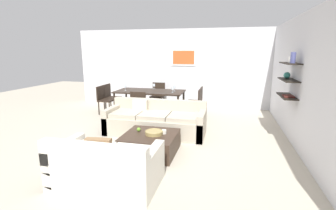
{
  "coord_description": "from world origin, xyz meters",
  "views": [
    {
      "loc": [
        1.62,
        -5.13,
        1.95
      ],
      "look_at": [
        0.31,
        0.2,
        0.75
      ],
      "focal_mm": 26.42,
      "sensor_mm": 36.0,
      "label": 1
    }
  ],
  "objects_px": {
    "loveseat_white": "(106,167)",
    "candle_jar": "(164,132)",
    "decorative_bowl": "(154,132)",
    "dining_chair_head": "(158,94)",
    "dining_chair_right_far": "(197,99)",
    "dining_chair_left_far": "(110,95)",
    "sofa_beige": "(155,122)",
    "wine_glass_right_far": "(174,87)",
    "dining_table": "(150,93)",
    "coffee_table": "(150,143)",
    "dining_chair_left_near": "(104,98)",
    "wine_glass_left_near": "(125,86)",
    "wine_glass_head": "(154,85)",
    "apple_on_coffee_table": "(139,129)",
    "dining_chair_right_near": "(195,102)",
    "dining_chair_foot": "(140,105)",
    "wine_glass_right_near": "(173,89)"
  },
  "relations": [
    {
      "from": "wine_glass_right_near",
      "to": "wine_glass_right_far",
      "type": "height_order",
      "value": "wine_glass_right_near"
    },
    {
      "from": "dining_chair_foot",
      "to": "wine_glass_head",
      "type": "height_order",
      "value": "wine_glass_head"
    },
    {
      "from": "dining_chair_right_near",
      "to": "dining_chair_right_far",
      "type": "height_order",
      "value": "same"
    },
    {
      "from": "apple_on_coffee_table",
      "to": "dining_chair_head",
      "type": "relative_size",
      "value": 0.09
    },
    {
      "from": "candle_jar",
      "to": "dining_table",
      "type": "xyz_separation_m",
      "value": [
        -1.18,
        2.77,
        0.27
      ]
    },
    {
      "from": "loveseat_white",
      "to": "dining_chair_left_far",
      "type": "relative_size",
      "value": 1.73
    },
    {
      "from": "candle_jar",
      "to": "dining_table",
      "type": "relative_size",
      "value": 0.04
    },
    {
      "from": "sofa_beige",
      "to": "dining_table",
      "type": "distance_m",
      "value": 1.89
    },
    {
      "from": "dining_chair_right_near",
      "to": "dining_chair_foot",
      "type": "distance_m",
      "value": 1.6
    },
    {
      "from": "wine_glass_head",
      "to": "dining_chair_head",
      "type": "bearing_deg",
      "value": 90.0
    },
    {
      "from": "decorative_bowl",
      "to": "dining_table",
      "type": "relative_size",
      "value": 0.17
    },
    {
      "from": "dining_chair_right_near",
      "to": "wine_glass_right_far",
      "type": "distance_m",
      "value": 0.86
    },
    {
      "from": "sofa_beige",
      "to": "dining_chair_foot",
      "type": "relative_size",
      "value": 2.67
    },
    {
      "from": "decorative_bowl",
      "to": "wine_glass_right_far",
      "type": "distance_m",
      "value": 3.01
    },
    {
      "from": "dining_chair_head",
      "to": "dining_chair_left_near",
      "type": "bearing_deg",
      "value": -141.7
    },
    {
      "from": "coffee_table",
      "to": "wine_glass_right_near",
      "type": "relative_size",
      "value": 6.19
    },
    {
      "from": "sofa_beige",
      "to": "wine_glass_right_far",
      "type": "relative_size",
      "value": 14.56
    },
    {
      "from": "wine_glass_right_far",
      "to": "loveseat_white",
      "type": "bearing_deg",
      "value": -91.23
    },
    {
      "from": "dining_chair_left_far",
      "to": "dining_chair_head",
      "type": "bearing_deg",
      "value": 25.35
    },
    {
      "from": "loveseat_white",
      "to": "wine_glass_head",
      "type": "height_order",
      "value": "wine_glass_head"
    },
    {
      "from": "loveseat_white",
      "to": "coffee_table",
      "type": "distance_m",
      "value": 1.33
    },
    {
      "from": "dining_table",
      "to": "decorative_bowl",
      "type": "bearing_deg",
      "value": -70.67
    },
    {
      "from": "loveseat_white",
      "to": "candle_jar",
      "type": "bearing_deg",
      "value": 69.43
    },
    {
      "from": "sofa_beige",
      "to": "dining_table",
      "type": "relative_size",
      "value": 1.13
    },
    {
      "from": "decorative_bowl",
      "to": "wine_glass_right_near",
      "type": "height_order",
      "value": "wine_glass_right_near"
    },
    {
      "from": "dining_table",
      "to": "dining_chair_foot",
      "type": "distance_m",
      "value": 0.93
    },
    {
      "from": "wine_glass_left_near",
      "to": "wine_glass_head",
      "type": "bearing_deg",
      "value": 37.49
    },
    {
      "from": "dining_chair_head",
      "to": "dining_chair_left_near",
      "type": "relative_size",
      "value": 1.0
    },
    {
      "from": "loveseat_white",
      "to": "dining_chair_head",
      "type": "xyz_separation_m",
      "value": [
        -0.66,
        5.07,
        0.21
      ]
    },
    {
      "from": "dining_chair_foot",
      "to": "sofa_beige",
      "type": "bearing_deg",
      "value": -49.29
    },
    {
      "from": "candle_jar",
      "to": "wine_glass_head",
      "type": "bearing_deg",
      "value": 110.12
    },
    {
      "from": "candle_jar",
      "to": "sofa_beige",
      "type": "bearing_deg",
      "value": 114.94
    },
    {
      "from": "dining_chair_right_far",
      "to": "dining_chair_left_far",
      "type": "xyz_separation_m",
      "value": [
        -2.9,
        0.0,
        0.0
      ]
    },
    {
      "from": "apple_on_coffee_table",
      "to": "sofa_beige",
      "type": "bearing_deg",
      "value": 87.61
    },
    {
      "from": "dining_chair_right_far",
      "to": "dining_chair_left_far",
      "type": "distance_m",
      "value": 2.9
    },
    {
      "from": "wine_glass_right_near",
      "to": "decorative_bowl",
      "type": "bearing_deg",
      "value": -84.79
    },
    {
      "from": "apple_on_coffee_table",
      "to": "dining_chair_left_near",
      "type": "xyz_separation_m",
      "value": [
        -2.1,
        2.51,
        0.08
      ]
    },
    {
      "from": "sofa_beige",
      "to": "decorative_bowl",
      "type": "xyz_separation_m",
      "value": [
        0.31,
        -1.12,
        0.13
      ]
    },
    {
      "from": "wine_glass_head",
      "to": "wine_glass_right_far",
      "type": "distance_m",
      "value": 0.82
    },
    {
      "from": "apple_on_coffee_table",
      "to": "dining_chair_right_far",
      "type": "height_order",
      "value": "dining_chair_right_far"
    },
    {
      "from": "dining_chair_right_near",
      "to": "wine_glass_head",
      "type": "height_order",
      "value": "wine_glass_head"
    },
    {
      "from": "dining_chair_right_far",
      "to": "dining_chair_left_far",
      "type": "relative_size",
      "value": 1.0
    },
    {
      "from": "apple_on_coffee_table",
      "to": "dining_chair_head",
      "type": "height_order",
      "value": "dining_chair_head"
    },
    {
      "from": "dining_table",
      "to": "dining_chair_foot",
      "type": "xyz_separation_m",
      "value": [
        0.0,
        -0.92,
        -0.19
      ]
    },
    {
      "from": "decorative_bowl",
      "to": "dining_chair_left_far",
      "type": "bearing_deg",
      "value": 128.54
    },
    {
      "from": "loveseat_white",
      "to": "sofa_beige",
      "type": "bearing_deg",
      "value": 89.24
    },
    {
      "from": "dining_table",
      "to": "dining_chair_left_far",
      "type": "height_order",
      "value": "dining_chair_left_far"
    },
    {
      "from": "apple_on_coffee_table",
      "to": "wine_glass_head",
      "type": "relative_size",
      "value": 0.5
    },
    {
      "from": "decorative_bowl",
      "to": "dining_chair_head",
      "type": "height_order",
      "value": "dining_chair_head"
    },
    {
      "from": "dining_chair_left_far",
      "to": "wine_glass_right_far",
      "type": "bearing_deg",
      "value": -2.68
    }
  ]
}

